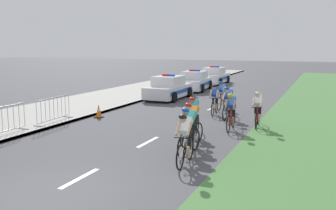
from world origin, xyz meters
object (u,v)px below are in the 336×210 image
at_px(police_car_second, 195,81).
at_px(cyclist_sixth, 258,108).
at_px(cyclist_fourth, 194,115).
at_px(cyclist_second, 189,130).
at_px(police_car_nearest, 169,88).
at_px(crowd_barrier_middle, 54,110).
at_px(cyclist_lead, 185,138).
at_px(crowd_barrier_front, 2,121).
at_px(cyclist_eighth, 215,99).
at_px(cyclist_ninth, 222,95).
at_px(cyclist_third, 192,123).
at_px(police_car_third, 215,76).
at_px(cyclist_seventh, 228,102).
at_px(traffic_cone_mid, 99,111).
at_px(cyclist_fifth, 231,111).

bearing_deg(police_car_second, cyclist_sixth, -59.54).
bearing_deg(police_car_second, cyclist_fourth, -71.15).
height_order(cyclist_second, police_car_nearest, police_car_nearest).
bearing_deg(crowd_barrier_middle, cyclist_lead, -22.64).
relative_size(police_car_second, crowd_barrier_front, 1.95).
height_order(cyclist_eighth, police_car_second, police_car_second).
xyz_separation_m(cyclist_ninth, crowd_barrier_middle, (-5.68, -6.77, -0.14)).
relative_size(cyclist_third, cyclist_fourth, 1.00).
distance_m(cyclist_ninth, police_car_third, 13.71).
relative_size(cyclist_fourth, cyclist_sixth, 1.00).
relative_size(cyclist_seventh, police_car_third, 0.39).
relative_size(cyclist_eighth, police_car_second, 0.38).
bearing_deg(cyclist_eighth, cyclist_second, -80.51).
bearing_deg(police_car_second, traffic_cone_mid, -92.66).
bearing_deg(cyclist_lead, cyclist_third, 104.43).
height_order(cyclist_eighth, traffic_cone_mid, cyclist_eighth).
relative_size(cyclist_fourth, crowd_barrier_front, 0.74).
distance_m(cyclist_fourth, traffic_cone_mid, 5.62).
height_order(cyclist_third, cyclist_eighth, same).
bearing_deg(cyclist_fifth, cyclist_eighth, 117.02).
distance_m(cyclist_third, cyclist_fifth, 2.97).
relative_size(cyclist_eighth, crowd_barrier_front, 0.74).
bearing_deg(cyclist_third, police_car_second, 108.65).
bearing_deg(police_car_nearest, police_car_second, 89.98).
bearing_deg(police_car_second, cyclist_lead, -71.83).
bearing_deg(traffic_cone_mid, cyclist_lead, -38.84).
xyz_separation_m(cyclist_fourth, cyclist_eighth, (-0.50, 4.59, 0.00)).
relative_size(police_car_nearest, traffic_cone_mid, 6.88).
height_order(cyclist_second, crowd_barrier_front, cyclist_second).
xyz_separation_m(cyclist_lead, crowd_barrier_middle, (-7.21, 3.01, -0.14)).
bearing_deg(police_car_third, crowd_barrier_front, -94.02).
height_order(cyclist_second, police_car_third, police_car_third).
bearing_deg(cyclist_second, crowd_barrier_front, -173.69).
relative_size(cyclist_eighth, police_car_third, 0.39).
distance_m(cyclist_second, crowd_barrier_middle, 7.20).
bearing_deg(cyclist_seventh, police_car_nearest, 135.49).
xyz_separation_m(cyclist_sixth, traffic_cone_mid, (-7.29, -0.91, -0.48)).
height_order(cyclist_fourth, crowd_barrier_middle, cyclist_fourth).
height_order(cyclist_fifth, crowd_barrier_middle, cyclist_fifth).
bearing_deg(traffic_cone_mid, cyclist_ninth, 44.81).
xyz_separation_m(cyclist_fifth, cyclist_sixth, (0.87, 1.06, 0.00)).
distance_m(cyclist_fifth, crowd_barrier_front, 8.75).
bearing_deg(cyclist_ninth, traffic_cone_mid, -135.19).
xyz_separation_m(cyclist_sixth, cyclist_eighth, (-2.45, 2.03, 0.00)).
relative_size(cyclist_fourth, police_car_second, 0.38).
bearing_deg(cyclist_sixth, cyclist_fifth, -129.55).
bearing_deg(cyclist_third, police_car_third, 104.00).
height_order(police_car_nearest, traffic_cone_mid, police_car_nearest).
distance_m(cyclist_fourth, police_car_nearest, 10.09).
distance_m(cyclist_second, cyclist_fifth, 3.87).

